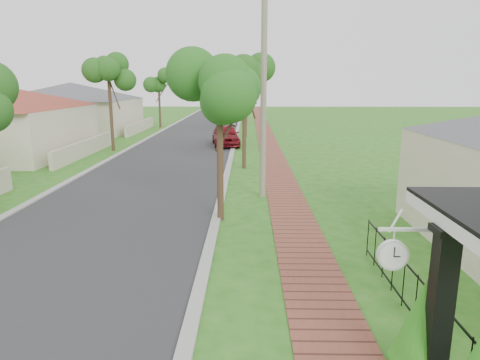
% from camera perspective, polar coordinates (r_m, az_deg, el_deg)
% --- Properties ---
extents(ground, '(160.00, 160.00, 0.00)m').
position_cam_1_polar(ground, '(8.29, -11.77, -20.26)').
color(ground, '#286518').
rests_on(ground, ground).
extents(road, '(7.00, 120.00, 0.02)m').
position_cam_1_polar(road, '(27.54, -8.79, 3.21)').
color(road, '#28282B').
rests_on(road, ground).
extents(kerb_right, '(0.30, 120.00, 0.10)m').
position_cam_1_polar(kerb_right, '(27.16, -1.17, 3.23)').
color(kerb_right, '#9E9E99').
rests_on(kerb_right, ground).
extents(kerb_left, '(0.30, 120.00, 0.10)m').
position_cam_1_polar(kerb_left, '(28.40, -16.07, 3.15)').
color(kerb_left, '#9E9E99').
rests_on(kerb_left, ground).
extents(sidewalk, '(1.50, 120.00, 0.03)m').
position_cam_1_polar(sidewalk, '(27.18, 4.33, 3.20)').
color(sidewalk, brown).
rests_on(sidewalk, ground).
extents(porch_post, '(0.48, 0.48, 2.52)m').
position_cam_1_polar(porch_post, '(7.25, 25.01, -16.17)').
color(porch_post, black).
rests_on(porch_post, ground).
extents(picket_fence, '(0.03, 8.02, 1.00)m').
position_cam_1_polar(picket_fence, '(8.45, 24.10, -16.30)').
color(picket_fence, black).
rests_on(picket_fence, ground).
extents(street_trees, '(10.70, 37.65, 5.89)m').
position_cam_1_polar(street_trees, '(33.92, -6.85, 12.73)').
color(street_trees, '#382619').
rests_on(street_trees, ground).
extents(far_house_grey, '(15.56, 15.56, 4.60)m').
position_cam_1_polar(far_house_grey, '(44.10, -21.41, 9.08)').
color(far_house_grey, beige).
rests_on(far_house_grey, ground).
extents(parked_car_red, '(2.45, 4.79, 1.56)m').
position_cam_1_polar(parked_car_red, '(31.68, -1.93, 6.01)').
color(parked_car_red, maroon).
rests_on(parked_car_red, ground).
extents(parked_car_white, '(1.64, 4.10, 1.32)m').
position_cam_1_polar(parked_car_white, '(47.68, -1.50, 8.13)').
color(parked_car_white, silver).
rests_on(parked_car_white, ground).
extents(near_tree, '(1.96, 1.96, 5.03)m').
position_cam_1_polar(near_tree, '(13.80, -2.76, 10.71)').
color(near_tree, '#382619').
rests_on(near_tree, ground).
extents(utility_pole, '(1.20, 0.24, 8.83)m').
position_cam_1_polar(utility_pole, '(16.78, 3.17, 12.69)').
color(utility_pole, gray).
rests_on(utility_pole, ground).
extents(station_clock, '(0.80, 0.13, 0.68)m').
position_cam_1_polar(station_clock, '(7.03, 19.78, -9.16)').
color(station_clock, white).
rests_on(station_clock, ground).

